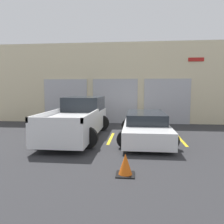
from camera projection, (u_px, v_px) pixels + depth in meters
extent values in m
plane|color=#2D2D30|center=(114.00, 132.00, 10.76)|extent=(28.00, 28.00, 0.00)
cube|color=beige|center=(119.00, 83.00, 13.76)|extent=(16.67, 0.60, 4.97)
cube|color=#ADADB2|center=(66.00, 101.00, 13.89)|extent=(2.77, 0.08, 2.75)
cube|color=#ADADB2|center=(115.00, 101.00, 13.57)|extent=(2.77, 0.08, 2.75)
cube|color=#ADADB2|center=(167.00, 101.00, 13.24)|extent=(2.77, 0.08, 2.75)
cube|color=#B21E19|center=(196.00, 59.00, 12.82)|extent=(0.90, 0.03, 0.22)
cube|color=white|center=(77.00, 123.00, 9.55)|extent=(1.85, 5.49, 0.86)
cube|color=#1E2328|center=(85.00, 103.00, 10.96)|extent=(1.70, 2.47, 0.67)
cube|color=white|center=(46.00, 114.00, 8.37)|extent=(0.08, 3.02, 0.18)
cube|color=white|center=(91.00, 115.00, 8.18)|extent=(0.08, 3.02, 0.18)
cube|color=white|center=(54.00, 120.00, 6.82)|extent=(1.85, 0.08, 0.18)
cylinder|color=black|center=(70.00, 123.00, 11.34)|extent=(0.79, 0.22, 0.79)
cylinder|color=black|center=(101.00, 123.00, 11.18)|extent=(0.79, 0.22, 0.79)
cylinder|color=black|center=(43.00, 137.00, 7.98)|extent=(0.79, 0.22, 0.79)
cylinder|color=black|center=(87.00, 138.00, 7.81)|extent=(0.79, 0.22, 0.79)
cube|color=white|center=(146.00, 129.00, 9.27)|extent=(1.78, 4.79, 0.59)
cube|color=#1E2328|center=(146.00, 117.00, 9.33)|extent=(1.56, 2.64, 0.41)
cylinder|color=black|center=(128.00, 125.00, 10.83)|extent=(0.66, 0.22, 0.66)
cylinder|color=black|center=(160.00, 126.00, 10.67)|extent=(0.66, 0.22, 0.66)
cylinder|color=black|center=(126.00, 139.00, 7.89)|extent=(0.66, 0.22, 0.66)
cylinder|color=black|center=(170.00, 140.00, 7.73)|extent=(0.66, 0.22, 0.66)
cube|color=gold|center=(45.00, 137.00, 9.77)|extent=(0.12, 2.20, 0.01)
cube|color=gold|center=(111.00, 138.00, 9.47)|extent=(0.12, 2.20, 0.01)
cube|color=gold|center=(181.00, 140.00, 9.16)|extent=(0.12, 2.20, 0.01)
cube|color=black|center=(125.00, 174.00, 5.45)|extent=(0.47, 0.47, 0.03)
cone|color=orange|center=(125.00, 164.00, 5.42)|extent=(0.36, 0.36, 0.55)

